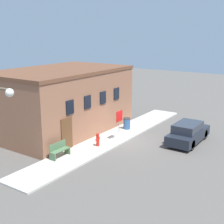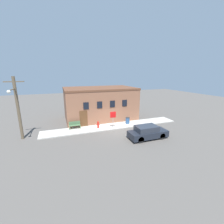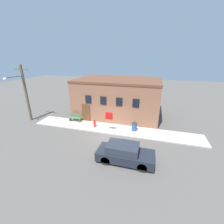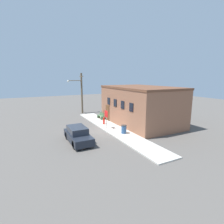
{
  "view_description": "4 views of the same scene",
  "coord_description": "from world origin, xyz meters",
  "px_view_note": "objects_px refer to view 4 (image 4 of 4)",
  "views": [
    {
      "loc": [
        -17.77,
        -10.67,
        7.45
      ],
      "look_at": [
        -0.18,
        1.16,
        2.0
      ],
      "focal_mm": 50.0,
      "sensor_mm": 36.0,
      "label": 1
    },
    {
      "loc": [
        -6.6,
        -16.43,
        6.83
      ],
      "look_at": [
        -0.18,
        1.16,
        2.0
      ],
      "focal_mm": 24.0,
      "sensor_mm": 36.0,
      "label": 2
    },
    {
      "loc": [
        3.78,
        -12.8,
        7.47
      ],
      "look_at": [
        -0.18,
        1.16,
        2.0
      ],
      "focal_mm": 24.0,
      "sensor_mm": 36.0,
      "label": 3
    },
    {
      "loc": [
        17.33,
        -7.87,
        5.98
      ],
      "look_at": [
        -0.18,
        1.16,
        2.0
      ],
      "focal_mm": 28.0,
      "sensor_mm": 36.0,
      "label": 4
    }
  ],
  "objects_px": {
    "parked_car": "(78,135)",
    "stop_sign": "(106,116)",
    "fire_hydrant": "(104,121)",
    "bench": "(101,116)",
    "trash_bin": "(124,129)",
    "utility_pole": "(81,92)"
  },
  "relations": [
    {
      "from": "parked_car",
      "to": "stop_sign",
      "type": "bearing_deg",
      "value": 120.86
    },
    {
      "from": "stop_sign",
      "to": "fire_hydrant",
      "type": "bearing_deg",
      "value": 164.12
    },
    {
      "from": "bench",
      "to": "parked_car",
      "type": "distance_m",
      "value": 8.9
    },
    {
      "from": "bench",
      "to": "stop_sign",
      "type": "bearing_deg",
      "value": -16.07
    },
    {
      "from": "stop_sign",
      "to": "trash_bin",
      "type": "distance_m",
      "value": 2.82
    },
    {
      "from": "utility_pole",
      "to": "trash_bin",
      "type": "bearing_deg",
      "value": 2.75
    },
    {
      "from": "fire_hydrant",
      "to": "stop_sign",
      "type": "height_order",
      "value": "stop_sign"
    },
    {
      "from": "fire_hydrant",
      "to": "utility_pole",
      "type": "relative_size",
      "value": 0.14
    },
    {
      "from": "stop_sign",
      "to": "utility_pole",
      "type": "height_order",
      "value": "utility_pole"
    },
    {
      "from": "stop_sign",
      "to": "parked_car",
      "type": "relative_size",
      "value": 0.5
    },
    {
      "from": "stop_sign",
      "to": "bench",
      "type": "relative_size",
      "value": 1.52
    },
    {
      "from": "parked_car",
      "to": "fire_hydrant",
      "type": "bearing_deg",
      "value": 132.76
    },
    {
      "from": "trash_bin",
      "to": "fire_hydrant",
      "type": "bearing_deg",
      "value": -175.23
    },
    {
      "from": "fire_hydrant",
      "to": "trash_bin",
      "type": "height_order",
      "value": "fire_hydrant"
    },
    {
      "from": "fire_hydrant",
      "to": "stop_sign",
      "type": "relative_size",
      "value": 0.43
    },
    {
      "from": "trash_bin",
      "to": "utility_pole",
      "type": "relative_size",
      "value": 0.13
    },
    {
      "from": "fire_hydrant",
      "to": "bench",
      "type": "distance_m",
      "value": 2.92
    },
    {
      "from": "fire_hydrant",
      "to": "trash_bin",
      "type": "distance_m",
      "value": 4.3
    },
    {
      "from": "bench",
      "to": "parked_car",
      "type": "height_order",
      "value": "parked_car"
    },
    {
      "from": "utility_pole",
      "to": "parked_car",
      "type": "relative_size",
      "value": 1.56
    },
    {
      "from": "trash_bin",
      "to": "bench",
      "type": "bearing_deg",
      "value": 176.31
    },
    {
      "from": "stop_sign",
      "to": "parked_car",
      "type": "bearing_deg",
      "value": -59.14
    }
  ]
}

